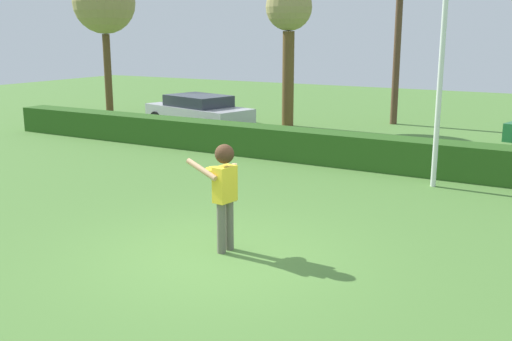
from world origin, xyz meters
TOP-DOWN VIEW (x-y plane):
  - ground_plane at (0.00, 0.00)m, footprint 60.00×60.00m
  - person at (-0.03, 0.31)m, footprint 0.77×0.56m
  - frisbee at (-0.43, 0.58)m, footprint 0.26×0.26m
  - lamppost at (1.88, 6.24)m, footprint 0.24×0.24m
  - hedge_row at (0.00, 7.34)m, footprint 25.63×0.90m
  - parked_car_silver at (-7.63, 10.38)m, footprint 4.49×2.68m
  - willow_tree at (-13.47, 11.96)m, footprint 2.60×2.60m
  - bare_elm_tree at (-5.16, 12.70)m, footprint 1.69×1.69m

SIDE VIEW (x-z plane):
  - ground_plane at x=0.00m, z-range 0.00..0.00m
  - hedge_row at x=0.00m, z-range 0.00..0.86m
  - parked_car_silver at x=-7.63m, z-range 0.06..1.31m
  - person at x=-0.03m, z-range 0.22..2.00m
  - frisbee at x=-0.43m, z-range 1.25..1.30m
  - lamppost at x=1.88m, z-range 0.32..6.94m
  - bare_elm_tree at x=-5.16m, z-range 1.44..6.66m
  - willow_tree at x=-13.47m, z-range 1.64..7.64m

